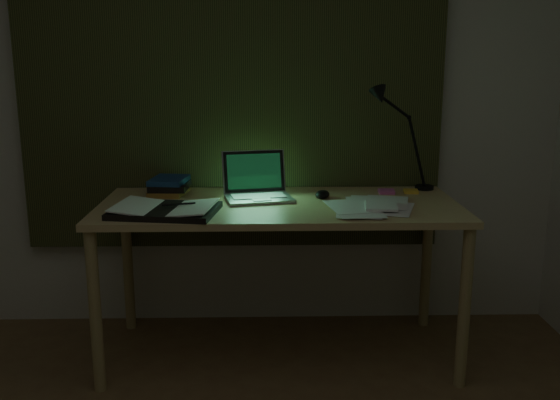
# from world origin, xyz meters

# --- Properties ---
(wall_back) EXTENTS (3.50, 0.00, 2.50)m
(wall_back) POSITION_xyz_m (0.00, 2.00, 1.25)
(wall_back) COLOR silver
(wall_back) RESTS_ON ground
(curtain) EXTENTS (2.20, 0.06, 2.00)m
(curtain) POSITION_xyz_m (0.00, 1.96, 1.45)
(curtain) COLOR #2B3118
(curtain) RESTS_ON wall_back
(desk) EXTENTS (1.70, 0.74, 0.78)m
(desk) POSITION_xyz_m (0.24, 1.55, 0.39)
(desk) COLOR #DCBC76
(desk) RESTS_ON floor
(laptop) EXTENTS (0.38, 0.41, 0.23)m
(laptop) POSITION_xyz_m (0.14, 1.61, 0.89)
(laptop) COLOR #A8A8AC
(laptop) RESTS_ON desk
(open_textbook) EXTENTS (0.49, 0.39, 0.04)m
(open_textbook) POSITION_xyz_m (-0.27, 1.36, 0.80)
(open_textbook) COLOR white
(open_textbook) RESTS_ON desk
(book_stack) EXTENTS (0.22, 0.25, 0.09)m
(book_stack) POSITION_xyz_m (-0.31, 1.77, 0.82)
(book_stack) COLOR white
(book_stack) RESTS_ON desk
(loose_papers) EXTENTS (0.36, 0.38, 0.02)m
(loose_papers) POSITION_xyz_m (0.65, 1.44, 0.79)
(loose_papers) COLOR white
(loose_papers) RESTS_ON desk
(mouse) EXTENTS (0.10, 0.12, 0.04)m
(mouse) POSITION_xyz_m (0.45, 1.65, 0.80)
(mouse) COLOR black
(mouse) RESTS_ON desk
(sticky_yellow) EXTENTS (0.08, 0.08, 0.02)m
(sticky_yellow) POSITION_xyz_m (0.92, 1.76, 0.78)
(sticky_yellow) COLOR yellow
(sticky_yellow) RESTS_ON desk
(sticky_pink) EXTENTS (0.08, 0.08, 0.02)m
(sticky_pink) POSITION_xyz_m (0.79, 1.76, 0.79)
(sticky_pink) COLOR #EA5BB0
(sticky_pink) RESTS_ON desk
(desk_lamp) EXTENTS (0.35, 0.27, 0.52)m
(desk_lamp) POSITION_xyz_m (1.01, 1.85, 1.04)
(desk_lamp) COLOR black
(desk_lamp) RESTS_ON desk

